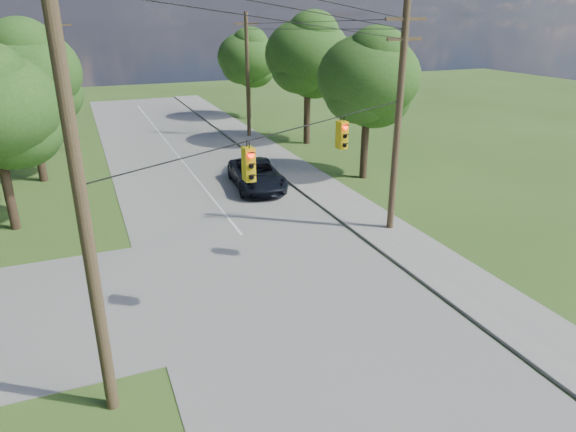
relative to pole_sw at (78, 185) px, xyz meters
name	(u,v)px	position (x,y,z in m)	size (l,w,h in m)	color
ground	(279,373)	(4.60, -0.40, -6.23)	(140.00, 140.00, 0.00)	#33521B
main_road	(280,283)	(6.60, 4.60, -6.21)	(10.00, 100.00, 0.03)	gray
sidewalk_east	(423,254)	(13.30, 4.60, -6.17)	(2.60, 100.00, 0.12)	gray
pole_sw	(78,185)	(0.00, 0.00, 0.00)	(2.00, 0.32, 12.00)	brown
pole_ne	(398,117)	(13.50, 7.60, -0.76)	(2.00, 0.32, 10.50)	brown
pole_north_e	(248,75)	(13.50, 29.60, -1.10)	(2.00, 0.32, 10.00)	brown
pole_north_w	(65,83)	(-0.40, 29.60, -1.10)	(2.00, 0.32, 10.00)	brown
power_lines	(213,30)	(6.10, 11.14, 2.93)	(13.93, 29.62, 4.93)	black
traffic_signals	(300,147)	(7.15, 4.03, -0.73)	(4.91, 3.27, 1.05)	yellow
tree_w_mid	(25,73)	(-2.40, 22.60, 0.35)	(6.40, 6.40, 9.22)	#3E2D1F
tree_w_far	(5,66)	(-4.40, 32.60, 0.02)	(6.00, 6.00, 8.73)	#3E2D1F
tree_e_near	(368,78)	(16.60, 15.60, 0.02)	(6.20, 6.20, 8.81)	#3E2D1F
tree_e_mid	(308,55)	(17.10, 25.60, 0.68)	(6.60, 6.60, 9.64)	#3E2D1F
tree_e_far	(247,57)	(16.10, 37.60, -0.31)	(5.80, 5.80, 8.32)	#3E2D1F
car_main_north	(257,175)	(9.59, 16.15, -5.38)	(2.70, 5.85, 1.63)	black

